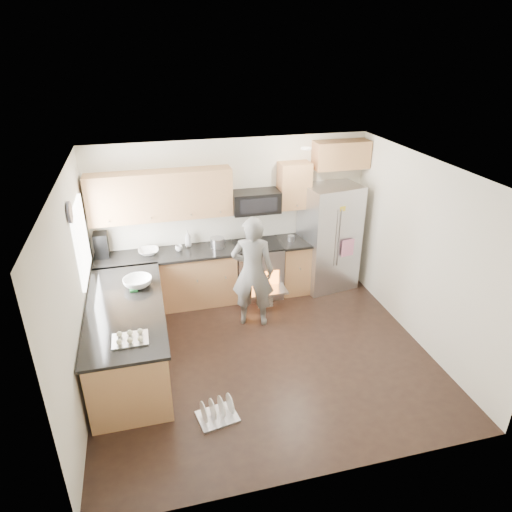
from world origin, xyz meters
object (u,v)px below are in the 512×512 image
object	(u,v)px
person	(253,272)
stove_range	(257,258)
dish_rack	(217,413)
refrigerator	(329,237)

from	to	relation	value
person	stove_range	bearing A→B (deg)	-90.80
stove_range	dish_rack	xyz separation A→B (m)	(-1.16, -2.66, -0.60)
refrigerator	person	distance (m)	1.76
stove_range	person	xyz separation A→B (m)	(-0.29, -0.84, 0.19)
stove_range	person	distance (m)	0.90
stove_range	dish_rack	world-z (taller)	stove_range
refrigerator	person	size ratio (longest dim) A/B	1.06
stove_range	dish_rack	distance (m)	2.97
person	dish_rack	xyz separation A→B (m)	(-0.87, -1.82, -0.79)
stove_range	dish_rack	size ratio (longest dim) A/B	3.58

